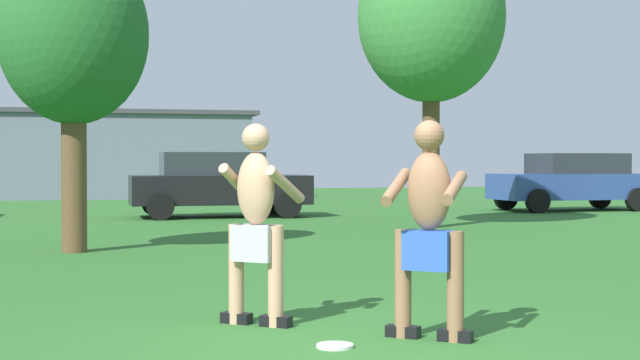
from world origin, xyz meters
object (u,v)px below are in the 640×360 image
object	(u,v)px
car_black_far_end	(217,183)
car_blue_mid_lot	(572,181)
player_near	(256,219)
tree_right_field	(73,37)
tree_left_field	(431,18)
player_in_blue	(429,224)
frisbee	(335,346)

from	to	relation	value
car_black_far_end	car_blue_mid_lot	bearing A→B (deg)	3.32
player_near	car_blue_mid_lot	world-z (taller)	player_near
player_near	tree_right_field	distance (m)	7.41
player_near	tree_left_field	world-z (taller)	tree_left_field
car_blue_mid_lot	tree_right_field	bearing A→B (deg)	-146.35
player_in_blue	car_black_far_end	xyz separation A→B (m)	(0.76, 16.13, -0.06)
player_near	car_black_far_end	bearing A→B (deg)	82.82
player_in_blue	tree_left_field	bearing A→B (deg)	68.64
frisbee	tree_left_field	bearing A→B (deg)	65.57
car_blue_mid_lot	tree_right_field	xyz separation A→B (m)	(-13.32, -8.86, 2.40)
frisbee	tree_right_field	distance (m)	8.78
player_near	tree_left_field	size ratio (longest dim) A/B	0.28
tree_right_field	car_blue_mid_lot	bearing A→B (deg)	33.65
frisbee	player_in_blue	bearing A→B (deg)	8.69
car_black_far_end	tree_left_field	world-z (taller)	tree_left_field
car_blue_mid_lot	tree_left_field	world-z (taller)	tree_left_field
frisbee	car_black_far_end	distance (m)	16.35
car_blue_mid_lot	car_black_far_end	distance (m)	9.95
player_near	tree_right_field	bearing A→B (deg)	102.06
player_in_blue	tree_right_field	size ratio (longest dim) A/B	0.36
player_near	frisbee	size ratio (longest dim) A/B	6.10
tree_left_field	tree_right_field	world-z (taller)	tree_left_field
player_in_blue	tree_right_field	xyz separation A→B (m)	(-2.62, 7.85, 2.34)
frisbee	car_black_far_end	bearing A→B (deg)	84.62
car_black_far_end	frisbee	bearing A→B (deg)	-95.38
player_in_blue	car_black_far_end	bearing A→B (deg)	87.32
tree_left_field	player_in_blue	bearing A→B (deg)	-111.36
car_black_far_end	tree_right_field	xyz separation A→B (m)	(-3.38, -8.29, 2.40)
car_blue_mid_lot	player_near	bearing A→B (deg)	-126.96
car_blue_mid_lot	car_black_far_end	world-z (taller)	same
car_blue_mid_lot	car_black_far_end	bearing A→B (deg)	-176.68
player_near	car_black_far_end	size ratio (longest dim) A/B	0.39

